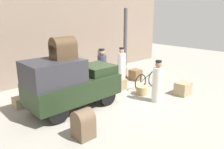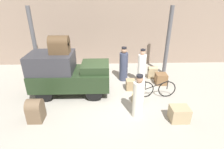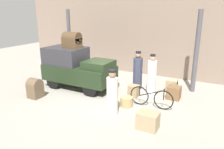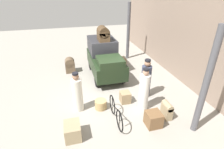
% 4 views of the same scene
% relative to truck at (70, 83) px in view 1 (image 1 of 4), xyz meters
% --- Properties ---
extents(ground_plane, '(30.00, 30.00, 0.00)m').
position_rel_truck_xyz_m(ground_plane, '(1.78, -0.29, -1.01)').
color(ground_plane, gray).
extents(station_building_facade, '(16.00, 0.15, 4.50)m').
position_rel_truck_xyz_m(station_building_facade, '(1.78, 3.78, 1.24)').
color(station_building_facade, gray).
rests_on(station_building_facade, ground).
extents(canopy_pillar_right, '(0.21, 0.21, 3.67)m').
position_rel_truck_xyz_m(canopy_pillar_right, '(5.05, 2.08, 0.82)').
color(canopy_pillar_right, '#4C4C51').
rests_on(canopy_pillar_right, ground).
extents(truck, '(3.38, 1.55, 1.92)m').
position_rel_truck_xyz_m(truck, '(0.00, 0.00, 0.00)').
color(truck, black).
rests_on(truck, ground).
extents(bicycle, '(1.73, 0.04, 0.81)m').
position_rel_truck_xyz_m(bicycle, '(3.89, -0.46, -0.62)').
color(bicycle, black).
rests_on(bicycle, ground).
extents(wicker_basket, '(0.48, 0.48, 0.38)m').
position_rel_truck_xyz_m(wicker_basket, '(3.03, -0.85, -0.83)').
color(wicker_basket, tan).
rests_on(wicker_basket, ground).
extents(porter_with_bicycle, '(0.40, 0.40, 1.68)m').
position_rel_truck_xyz_m(porter_with_bicycle, '(2.87, -1.74, -0.25)').
color(porter_with_bicycle, silver).
rests_on(porter_with_bicycle, ground).
extents(porter_carrying_trunk, '(0.39, 0.39, 1.82)m').
position_rel_truck_xyz_m(porter_carrying_trunk, '(3.47, 0.82, -0.18)').
color(porter_carrying_trunk, white).
rests_on(porter_carrying_trunk, ground).
extents(conductor_in_dark_uniform, '(0.43, 0.43, 1.79)m').
position_rel_truck_xyz_m(conductor_in_dark_uniform, '(2.63, 1.29, -0.20)').
color(conductor_in_dark_uniform, '#33384C').
rests_on(conductor_in_dark_uniform, ground).
extents(trunk_large_brown, '(0.51, 0.54, 0.85)m').
position_rel_truck_xyz_m(trunk_large_brown, '(-0.80, -1.88, -0.58)').
color(trunk_large_brown, brown).
rests_on(trunk_large_brown, ground).
extents(trunk_barrel_dark, '(0.50, 0.25, 0.66)m').
position_rel_truck_xyz_m(trunk_barrel_dark, '(4.22, 1.46, -0.66)').
color(trunk_barrel_dark, '#9E8966').
rests_on(trunk_barrel_dark, ground).
extents(suitcase_tan_flat, '(0.42, 0.42, 0.49)m').
position_rel_truck_xyz_m(suitcase_tan_flat, '(2.88, 0.25, -0.77)').
color(suitcase_tan_flat, '#937A56').
rests_on(suitcase_tan_flat, ground).
extents(suitcase_small_leather, '(0.65, 0.52, 0.54)m').
position_rel_truck_xyz_m(suitcase_small_leather, '(4.32, -2.06, -0.74)').
color(suitcase_small_leather, '#9E8966').
rests_on(suitcase_small_leather, ground).
extents(suitcase_black_upright, '(0.50, 0.47, 0.38)m').
position_rel_truck_xyz_m(suitcase_black_upright, '(-1.28, 1.45, -0.83)').
color(suitcase_black_upright, '#9E8966').
rests_on(suitcase_black_upright, ground).
extents(trunk_umber_medium, '(0.54, 0.53, 0.54)m').
position_rel_truck_xyz_m(trunk_umber_medium, '(4.49, 0.78, -0.74)').
color(trunk_umber_medium, brown).
rests_on(trunk_umber_medium, ground).
extents(trunk_on_truck_roof, '(0.80, 0.56, 0.74)m').
position_rel_truck_xyz_m(trunk_on_truck_roof, '(-0.18, 0.00, 1.26)').
color(trunk_on_truck_roof, '#4C3823').
rests_on(trunk_on_truck_roof, truck).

